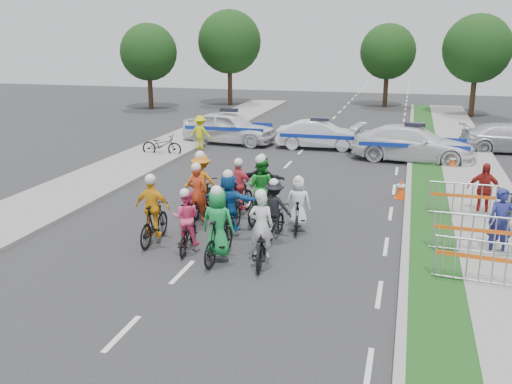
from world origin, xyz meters
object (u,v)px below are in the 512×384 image
(rider_5, at_px, (229,208))
(cone_1, at_px, (453,161))
(rider_11, at_px, (262,185))
(rider_10, at_px, (202,189))
(police_car_2, at_px, (413,144))
(rider_4, at_px, (274,215))
(marshal_hiviz, at_px, (200,133))
(rider_9, at_px, (239,193))
(civilian_sedan, at_px, (511,138))
(police_car_0, at_px, (229,128))
(rider_2, at_px, (187,227))
(rider_8, at_px, (261,196))
(rider_6, at_px, (198,205))
(barrier_1, at_px, (472,236))
(spectator_2, at_px, (484,190))
(tree_0, at_px, (149,52))
(tree_3, at_px, (229,42))
(barrier_2, at_px, (462,201))
(rider_7, at_px, (298,209))
(rider_1, at_px, (218,232))
(tree_1, at_px, (477,49))
(spectator_0, at_px, (501,223))
(parked_bike, at_px, (162,145))
(cone_0, at_px, (401,189))
(rider_0, at_px, (262,239))
(barrier_0, at_px, (480,264))
(tree_4, at_px, (388,52))
(rider_3, at_px, (153,217))
(police_car_1, at_px, (319,135))

(rider_5, xyz_separation_m, cone_1, (6.55, 10.25, -0.46))
(rider_11, bearing_deg, rider_5, 92.35)
(rider_5, bearing_deg, rider_10, -46.56)
(rider_5, distance_m, police_car_2, 12.44)
(rider_4, bearing_deg, marshal_hiviz, -57.74)
(rider_9, relative_size, civilian_sedan, 0.39)
(police_car_0, relative_size, marshal_hiviz, 2.92)
(rider_2, bearing_deg, rider_8, -121.14)
(rider_6, xyz_separation_m, barrier_1, (7.55, -0.48, -0.08))
(rider_8, bearing_deg, spectator_2, -154.24)
(tree_0, height_order, tree_3, tree_3)
(barrier_2, bearing_deg, rider_7, -151.74)
(rider_1, relative_size, tree_1, 0.29)
(rider_2, height_order, police_car_2, rider_2)
(spectator_0, distance_m, parked_bike, 16.36)
(rider_11, relative_size, cone_0, 2.61)
(rider_11, relative_size, parked_bike, 0.96)
(rider_0, height_order, police_car_2, rider_0)
(civilian_sedan, relative_size, marshal_hiviz, 2.82)
(rider_11, height_order, civilian_sedan, rider_11)
(barrier_0, height_order, parked_bike, barrier_0)
(rider_7, bearing_deg, barrier_1, 165.57)
(tree_3, distance_m, tree_4, 12.19)
(rider_3, bearing_deg, rider_0, 166.45)
(rider_6, bearing_deg, spectator_0, -179.82)
(rider_8, distance_m, barrier_1, 6.07)
(marshal_hiviz, bearing_deg, barrier_1, 141.09)
(rider_0, distance_m, parked_bike, 13.76)
(police_car_2, distance_m, spectator_2, 7.97)
(rider_1, relative_size, rider_2, 1.13)
(rider_5, bearing_deg, barrier_0, 167.13)
(rider_1, distance_m, cone_0, 8.17)
(civilian_sedan, bearing_deg, spectator_0, 166.67)
(rider_11, bearing_deg, tree_1, -101.33)
(rider_2, bearing_deg, rider_4, -151.87)
(rider_4, relative_size, spectator_2, 1.03)
(rider_9, bearing_deg, rider_2, 94.19)
(civilian_sedan, bearing_deg, police_car_0, 91.23)
(police_car_0, xyz_separation_m, barrier_1, (10.69, -13.29, -0.26))
(rider_8, xyz_separation_m, barrier_1, (5.89, -1.43, -0.19))
(rider_7, height_order, parked_bike, rider_7)
(civilian_sedan, relative_size, barrier_2, 2.33)
(police_car_0, bearing_deg, barrier_2, -126.35)
(rider_2, xyz_separation_m, rider_3, (-1.08, 0.29, 0.11))
(civilian_sedan, bearing_deg, rider_0, 149.82)
(spectator_0, distance_m, cone_1, 10.00)
(police_car_0, xyz_separation_m, marshal_hiviz, (-0.90, -1.83, 0.00))
(spectator_2, bearing_deg, rider_10, -158.83)
(rider_8, xyz_separation_m, barrier_0, (5.89, -3.34, -0.19))
(police_car_1, distance_m, tree_3, 19.20)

